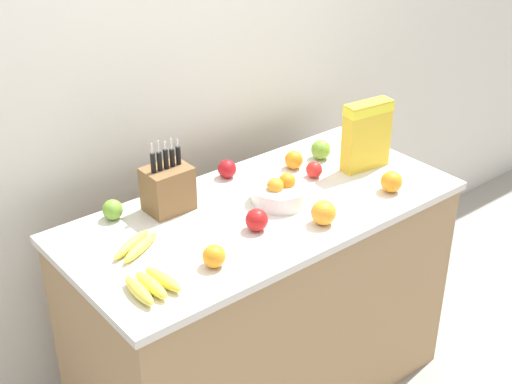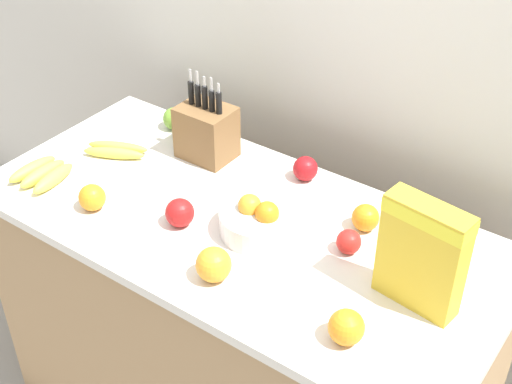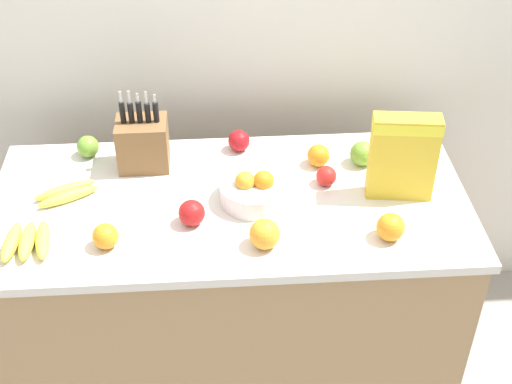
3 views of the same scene
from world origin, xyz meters
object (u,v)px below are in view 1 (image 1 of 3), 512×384
(banana_bunch_right, at_px, (136,246))
(cereal_box, at_px, (367,133))
(knife_block, at_px, (168,188))
(banana_bunch_left, at_px, (151,285))
(orange_back_center, at_px, (391,182))
(orange_front_left, at_px, (324,213))
(orange_by_cereal, at_px, (294,160))
(apple_rear, at_px, (227,169))
(apple_rightmost, at_px, (113,210))
(apple_near_bananas, at_px, (314,170))
(fruit_bowl, at_px, (280,192))
(orange_front_center, at_px, (214,256))
(apple_middle, at_px, (321,150))
(apple_front, at_px, (257,220))

(banana_bunch_right, bearing_deg, cereal_box, -2.80)
(knife_block, relative_size, banana_bunch_right, 1.37)
(banana_bunch_left, xyz_separation_m, orange_back_center, (1.04, -0.03, 0.02))
(cereal_box, xyz_separation_m, orange_front_left, (-0.43, -0.21, -0.11))
(orange_front_left, height_order, orange_by_cereal, orange_front_left)
(banana_bunch_right, relative_size, apple_rear, 2.76)
(apple_rightmost, bearing_deg, apple_near_bananas, -15.45)
(fruit_bowl, relative_size, apple_rightmost, 2.90)
(banana_bunch_right, relative_size, apple_rightmost, 2.78)
(orange_back_center, bearing_deg, banana_bunch_right, 165.11)
(apple_near_bananas, height_order, orange_back_center, orange_back_center)
(orange_back_center, xyz_separation_m, orange_by_cereal, (-0.16, 0.38, -0.00))
(orange_front_center, bearing_deg, cereal_box, 11.86)
(orange_front_center, bearing_deg, banana_bunch_right, 121.68)
(banana_bunch_right, bearing_deg, apple_middle, 7.17)
(banana_bunch_left, distance_m, apple_near_bananas, 0.92)
(banana_bunch_right, bearing_deg, orange_front_left, -23.98)
(apple_near_bananas, relative_size, orange_by_cereal, 0.87)
(banana_bunch_left, relative_size, apple_middle, 2.08)
(apple_rear, height_order, apple_front, apple_front)
(cereal_box, xyz_separation_m, apple_rightmost, (-0.99, 0.28, -0.12))
(orange_front_center, relative_size, orange_back_center, 0.91)
(orange_front_left, bearing_deg, orange_back_center, 1.57)
(apple_front, bearing_deg, knife_block, 116.69)
(orange_front_center, xyz_separation_m, orange_back_center, (0.81, -0.02, 0.00))
(apple_rightmost, height_order, apple_front, apple_front)
(apple_near_bananas, height_order, orange_front_left, orange_front_left)
(apple_front, bearing_deg, orange_by_cereal, 33.42)
(apple_rightmost, height_order, apple_middle, apple_middle)
(fruit_bowl, xyz_separation_m, orange_front_left, (0.02, -0.21, 0.01))
(apple_rear, distance_m, orange_back_center, 0.64)
(apple_rightmost, bearing_deg, apple_middle, -6.85)
(apple_near_bananas, bearing_deg, banana_bunch_right, -178.96)
(banana_bunch_left, relative_size, apple_rightmost, 2.33)
(knife_block, relative_size, apple_near_bananas, 4.29)
(fruit_bowl, bearing_deg, cereal_box, 0.19)
(apple_rightmost, distance_m, apple_near_bananas, 0.80)
(apple_front, distance_m, orange_by_cereal, 0.50)
(apple_rightmost, xyz_separation_m, apple_middle, (0.91, -0.11, 0.00))
(cereal_box, height_order, apple_rear, cereal_box)
(fruit_bowl, bearing_deg, banana_bunch_left, -165.52)
(apple_middle, distance_m, apple_front, 0.62)
(orange_front_center, relative_size, orange_by_cereal, 1.02)
(knife_block, bearing_deg, apple_near_bananas, -14.19)
(apple_middle, height_order, apple_front, apple_middle)
(cereal_box, relative_size, orange_front_center, 3.70)
(cereal_box, height_order, apple_front, cereal_box)
(banana_bunch_left, xyz_separation_m, apple_near_bananas, (0.89, 0.24, 0.01))
(apple_front, bearing_deg, orange_front_center, -160.50)
(apple_near_bananas, distance_m, orange_front_left, 0.35)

